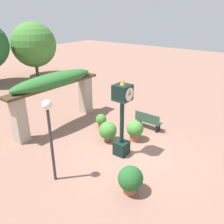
# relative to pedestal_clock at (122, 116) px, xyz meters

# --- Properties ---
(ground_plane) EXTENTS (60.00, 60.00, 0.00)m
(ground_plane) POSITION_rel_pedestal_clock_xyz_m (0.24, -0.18, -1.74)
(ground_plane) COLOR #8E6656
(pedestal_clock) EXTENTS (0.61, 0.66, 3.27)m
(pedestal_clock) POSITION_rel_pedestal_clock_xyz_m (0.00, 0.00, 0.00)
(pedestal_clock) COLOR black
(pedestal_clock) RESTS_ON ground
(pergola) EXTENTS (5.46, 1.16, 2.78)m
(pergola) POSITION_rel_pedestal_clock_xyz_m (0.24, 4.29, 0.35)
(pergola) COLOR #A89E89
(pergola) RESTS_ON ground
(potted_plant_near_left) EXTENTS (0.82, 0.82, 0.97)m
(potted_plant_near_left) POSITION_rel_pedestal_clock_xyz_m (0.49, 1.12, -1.21)
(potted_plant_near_left) COLOR brown
(potted_plant_near_left) RESTS_ON ground
(potted_plant_near_right) EXTENTS (0.78, 0.78, 0.98)m
(potted_plant_near_right) POSITION_rel_pedestal_clock_xyz_m (1.34, 0.19, -1.21)
(potted_plant_near_right) COLOR #9E563D
(potted_plant_near_right) RESTS_ON ground
(potted_plant_far_left) EXTENTS (0.84, 0.84, 0.97)m
(potted_plant_far_left) POSITION_rel_pedestal_clock_xyz_m (-1.69, -1.56, -1.22)
(potted_plant_far_left) COLOR #9E563D
(potted_plant_far_left) RESTS_ON ground
(potted_plant_far_right) EXTENTS (0.55, 0.55, 0.79)m
(potted_plant_far_right) POSITION_rel_pedestal_clock_xyz_m (1.29, 2.19, -1.29)
(potted_plant_far_right) COLOR #9E563D
(potted_plant_far_right) RESTS_ON ground
(park_bench) EXTENTS (0.42, 1.36, 0.89)m
(park_bench) POSITION_rel_pedestal_clock_xyz_m (2.71, 0.28, -1.31)
(park_bench) COLOR #2D4C38
(park_bench) RESTS_ON ground
(lamp_post) EXTENTS (0.33, 0.33, 3.04)m
(lamp_post) POSITION_rel_pedestal_clock_xyz_m (-2.78, 0.93, 0.48)
(lamp_post) COLOR #333338
(lamp_post) RESTS_ON ground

